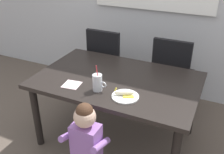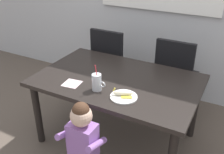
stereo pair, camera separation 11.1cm
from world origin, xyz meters
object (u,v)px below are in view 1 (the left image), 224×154
(toddler_standing, at_px, (86,138))
(snack_plate, at_px, (125,96))
(dining_chair_left, at_px, (107,60))
(peeled_banana, at_px, (125,93))
(milk_cup, at_px, (98,83))
(paper_napkin, at_px, (72,85))
(dining_chair_right, at_px, (172,72))
(dining_table, at_px, (117,86))

(toddler_standing, relative_size, snack_plate, 3.64)
(dining_chair_left, distance_m, peeled_banana, 1.17)
(dining_chair_left, height_order, milk_cup, milk_cup)
(paper_napkin, bearing_deg, dining_chair_left, 97.18)
(milk_cup, height_order, peeled_banana, milk_cup)
(milk_cup, bearing_deg, toddler_standing, -76.27)
(toddler_standing, height_order, peeled_banana, toddler_standing)
(milk_cup, relative_size, peeled_banana, 1.43)
(snack_plate, xyz_separation_m, paper_napkin, (-0.52, -0.01, -0.00))
(toddler_standing, bearing_deg, dining_chair_right, 76.35)
(dining_chair_left, xyz_separation_m, milk_cup, (0.38, -0.97, 0.25))
(toddler_standing, relative_size, peeled_banana, 4.77)
(milk_cup, relative_size, paper_napkin, 1.67)
(dining_table, height_order, paper_napkin, paper_napkin)
(paper_napkin, bearing_deg, dining_chair_right, 55.89)
(toddler_standing, distance_m, milk_cup, 0.48)
(peeled_banana, distance_m, paper_napkin, 0.51)
(snack_plate, xyz_separation_m, peeled_banana, (-0.01, 0.01, 0.03))
(dining_chair_right, relative_size, snack_plate, 4.17)
(dining_table, xyz_separation_m, dining_chair_left, (-0.45, 0.70, -0.10))
(dining_table, distance_m, peeled_banana, 0.34)
(dining_chair_left, xyz_separation_m, dining_chair_right, (0.81, 0.03, 0.00))
(dining_table, bearing_deg, peeled_banana, -54.44)
(milk_cup, distance_m, paper_napkin, 0.27)
(dining_chair_left, bearing_deg, snack_plate, 123.39)
(snack_plate, bearing_deg, paper_napkin, -178.63)
(dining_table, height_order, toddler_standing, toddler_standing)
(milk_cup, xyz_separation_m, paper_napkin, (-0.26, -0.02, -0.06))
(dining_chair_right, bearing_deg, toddler_standing, 76.35)
(toddler_standing, distance_m, snack_plate, 0.46)
(dining_chair_right, bearing_deg, peeled_banana, 79.72)
(dining_chair_right, bearing_deg, paper_napkin, 55.89)
(milk_cup, xyz_separation_m, snack_plate, (0.26, -0.00, -0.06))
(dining_chair_left, bearing_deg, peeled_banana, 123.33)
(peeled_banana, relative_size, paper_napkin, 1.17)
(dining_chair_left, height_order, paper_napkin, dining_chair_left)
(milk_cup, bearing_deg, dining_table, 76.90)
(dining_table, relative_size, dining_chair_right, 1.59)
(dining_chair_left, height_order, snack_plate, dining_chair_left)
(dining_table, bearing_deg, paper_napkin, -138.10)
(paper_napkin, bearing_deg, peeled_banana, 2.71)
(snack_plate, distance_m, peeled_banana, 0.03)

